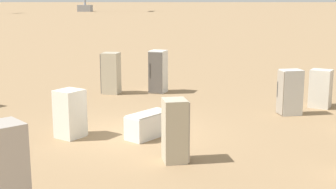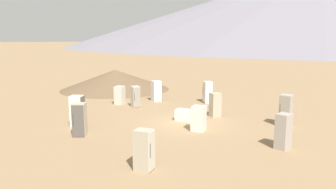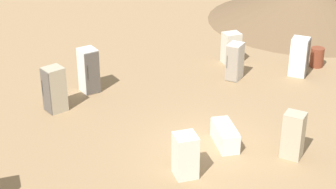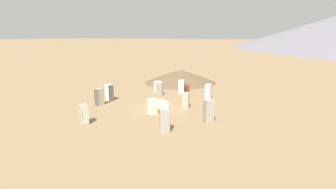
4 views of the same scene
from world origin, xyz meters
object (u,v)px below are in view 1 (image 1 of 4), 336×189
(discarded_fridge_9, at_px, (5,173))
(discarded_fridge_0, at_px, (290,92))
(discarded_fridge_7, at_px, (321,89))
(discarded_fridge_3, at_px, (111,73))
(discarded_fridge_8, at_px, (70,114))
(discarded_fridge_1, at_px, (158,72))
(discarded_fridge_11, at_px, (149,125))
(discarded_fridge_6, at_px, (175,131))

(discarded_fridge_9, bearing_deg, discarded_fridge_0, 7.26)
(discarded_fridge_7, bearing_deg, discarded_fridge_3, -167.28)
(discarded_fridge_3, height_order, discarded_fridge_7, discarded_fridge_3)
(discarded_fridge_7, distance_m, discarded_fridge_8, 9.68)
(discarded_fridge_1, relative_size, discarded_fridge_3, 1.04)
(discarded_fridge_7, height_order, discarded_fridge_11, discarded_fridge_7)
(discarded_fridge_1, distance_m, discarded_fridge_7, 6.97)
(discarded_fridge_8, bearing_deg, discarded_fridge_0, 55.49)
(discarded_fridge_0, bearing_deg, discarded_fridge_7, -62.93)
(discarded_fridge_6, distance_m, discarded_fridge_9, 4.64)
(discarded_fridge_6, relative_size, discarded_fridge_7, 1.11)
(discarded_fridge_0, bearing_deg, discarded_fridge_6, 129.25)
(discarded_fridge_6, bearing_deg, discarded_fridge_0, 129.46)
(discarded_fridge_0, distance_m, discarded_fridge_9, 11.15)
(discarded_fridge_11, bearing_deg, discarded_fridge_1, 128.52)
(discarded_fridge_6, bearing_deg, discarded_fridge_8, -134.68)
(discarded_fridge_3, relative_size, discarded_fridge_8, 1.24)
(discarded_fridge_0, height_order, discarded_fridge_7, discarded_fridge_0)
(discarded_fridge_9, height_order, discarded_fridge_11, discarded_fridge_9)
(discarded_fridge_0, xyz_separation_m, discarded_fridge_1, (3.93, 4.95, 0.12))
(discarded_fridge_7, relative_size, discarded_fridge_8, 1.01)
(discarded_fridge_3, xyz_separation_m, discarded_fridge_6, (-8.73, -2.94, -0.09))
(discarded_fridge_1, xyz_separation_m, discarded_fridge_7, (-2.76, -6.40, -0.20))
(discarded_fridge_1, xyz_separation_m, discarded_fridge_6, (-9.02, -0.88, -0.12))
(discarded_fridge_8, distance_m, discarded_fridge_9, 5.51)
(discarded_fridge_1, relative_size, discarded_fridge_11, 1.19)
(discarded_fridge_8, bearing_deg, discarded_fridge_1, 104.48)
(discarded_fridge_1, bearing_deg, discarded_fridge_7, 173.86)
(discarded_fridge_9, distance_m, discarded_fridge_11, 6.08)
(discarded_fridge_9, bearing_deg, discarded_fridge_3, 46.59)
(discarded_fridge_3, xyz_separation_m, discarded_fridge_8, (-6.66, 0.25, -0.17))
(discarded_fridge_8, xyz_separation_m, discarded_fridge_9, (-5.51, -0.09, 0.24))
(discarded_fridge_1, bearing_deg, discarded_fridge_11, 107.55)
(discarded_fridge_1, relative_size, discarded_fridge_6, 1.15)
(discarded_fridge_1, xyz_separation_m, discarded_fridge_8, (-6.95, 2.32, -0.21))
(discarded_fridge_1, distance_m, discarded_fridge_8, 7.33)
(discarded_fridge_0, relative_size, discarded_fridge_11, 1.03)
(discarded_fridge_11, bearing_deg, discarded_fridge_3, 145.99)
(discarded_fridge_0, height_order, discarded_fridge_8, discarded_fridge_0)
(discarded_fridge_1, distance_m, discarded_fridge_11, 6.88)
(discarded_fridge_3, distance_m, discarded_fridge_9, 12.17)
(discarded_fridge_1, height_order, discarded_fridge_11, discarded_fridge_1)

